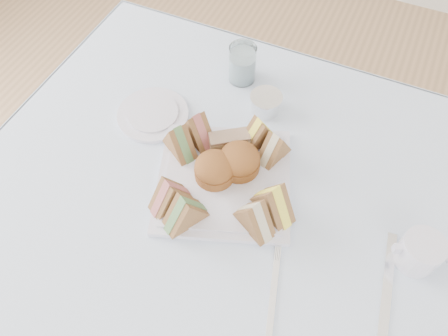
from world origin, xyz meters
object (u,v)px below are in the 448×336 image
at_px(water_glass, 242,64).
at_px(creamer_jug, 420,252).
at_px(serving_plate, 224,180).
at_px(table, 213,283).

height_order(water_glass, creamer_jug, water_glass).
xyz_separation_m(water_glass, creamer_jug, (0.46, -0.29, -0.01)).
bearing_deg(serving_plate, table, -105.98).
bearing_deg(creamer_jug, water_glass, 124.51).
distance_m(serving_plate, creamer_jug, 0.38).
relative_size(table, creamer_jug, 12.21).
bearing_deg(water_glass, serving_plate, -73.80).
height_order(table, creamer_jug, creamer_jug).
xyz_separation_m(table, creamer_jug, (0.37, 0.07, 0.41)).
height_order(table, water_glass, water_glass).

